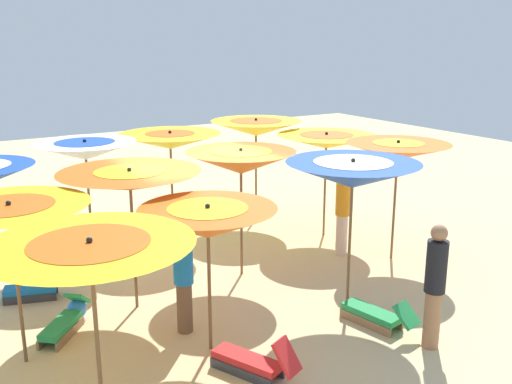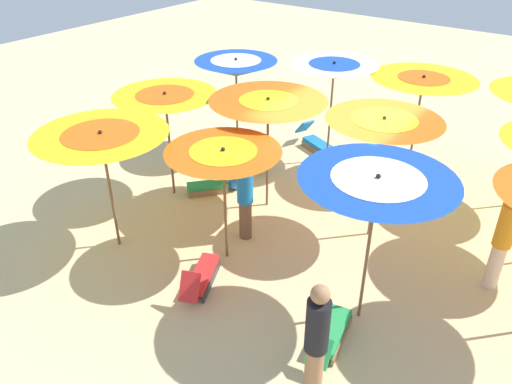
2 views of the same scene
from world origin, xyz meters
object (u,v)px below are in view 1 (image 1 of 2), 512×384
object	(u,v)px
beach_umbrella_10	(170,141)
beachgoer_0	(343,210)
beachgoer_2	(184,277)
beach_umbrella_1	(208,222)
lounger_3	(253,361)
beachgoer_1	(435,284)
beach_umbrella_4	(10,216)
lounger_4	(63,323)
beach_umbrella_3	(398,151)
lounger_1	(376,314)
beach_umbrella_11	(256,128)
beach_umbrella_9	(85,151)
beach_umbrella_6	(241,162)
beach_umbrella_7	(326,141)
beach_ball	(77,309)
lounger_0	(59,249)
beach_umbrella_5	(130,181)
beach_umbrella_2	(353,174)
lounger_5	(37,288)
beach_umbrella_0	(91,255)

from	to	relation	value
beach_umbrella_10	beachgoer_0	distance (m)	3.99
beachgoer_2	beach_umbrella_1	bearing A→B (deg)	52.47
lounger_3	beachgoer_1	bearing A→B (deg)	-129.78
beach_umbrella_4	lounger_4	distance (m)	2.11
beach_umbrella_3	beachgoer_2	bearing A→B (deg)	-83.04
lounger_3	beachgoer_1	size ratio (longest dim) A/B	0.69
beach_umbrella_1	beach_umbrella_10	distance (m)	5.02
beach_umbrella_3	lounger_1	distance (m)	3.67
beachgoer_2	beach_umbrella_11	bearing A→B (deg)	-177.26
beach_umbrella_4	beachgoer_1	distance (m)	5.90
lounger_4	beach_umbrella_9	bearing A→B (deg)	-163.94
beach_umbrella_6	beach_umbrella_9	bearing A→B (deg)	-135.67
beach_umbrella_7	beach_umbrella_9	world-z (taller)	beach_umbrella_9
beach_ball	beach_umbrella_6	bearing A→B (deg)	93.16
lounger_0	beach_ball	distance (m)	2.86
beach_umbrella_6	beach_umbrella_5	bearing A→B (deg)	-82.27
beachgoer_2	beach_umbrella_2	bearing A→B (deg)	122.16
beach_umbrella_3	lounger_1	bearing A→B (deg)	-48.84
beach_umbrella_1	lounger_5	xyz separation A→B (m)	(-3.09, -1.79, -1.74)
beach_umbrella_6	lounger_1	size ratio (longest dim) A/B	1.85
beach_umbrella_6	beach_umbrella_11	distance (m)	3.53
beach_umbrella_0	lounger_0	xyz separation A→B (m)	(-5.76, 0.87, -1.92)
beach_umbrella_1	beach_umbrella_3	size ratio (longest dim) A/B	0.90
beachgoer_2	lounger_5	bearing A→B (deg)	-99.73
beach_umbrella_7	beachgoer_2	xyz separation A→B (m)	(2.48, -4.63, -1.28)
beach_umbrella_0	beach_ball	xyz separation A→B (m)	(-2.93, 0.48, -1.98)
beach_umbrella_1	lounger_4	size ratio (longest dim) A/B	1.96
beach_umbrella_4	lounger_4	size ratio (longest dim) A/B	2.09
beach_umbrella_2	lounger_1	world-z (taller)	beach_umbrella_2
beach_umbrella_5	beach_ball	distance (m)	2.26
beach_umbrella_7	lounger_3	world-z (taller)	beach_umbrella_7
beachgoer_2	beach_ball	world-z (taller)	beachgoer_2
beach_umbrella_3	beach_umbrella_10	distance (m)	4.81
lounger_4	beachgoer_2	size ratio (longest dim) A/B	0.65
beach_umbrella_1	beachgoer_0	world-z (taller)	beach_umbrella_1
beach_umbrella_5	lounger_1	size ratio (longest dim) A/B	1.81
beach_umbrella_1	beach_ball	world-z (taller)	beach_umbrella_1
lounger_1	beachgoer_1	world-z (taller)	beachgoer_1
beach_umbrella_3	beach_umbrella_4	bearing A→B (deg)	-88.15
beach_umbrella_6	lounger_4	xyz separation A→B (m)	(0.61, -3.50, -2.01)
beach_umbrella_0	lounger_5	bearing A→B (deg)	178.84
beach_umbrella_7	lounger_5	xyz separation A→B (m)	(0.08, -6.34, -1.98)
lounger_3	beach_umbrella_2	bearing A→B (deg)	-92.77
beach_umbrella_10	beach_umbrella_0	bearing A→B (deg)	-30.77
lounger_3	beach_umbrella_5	bearing A→B (deg)	-11.86
beach_umbrella_3	beach_umbrella_6	xyz separation A→B (m)	(-0.89, -3.05, -0.04)
beach_umbrella_1	beach_umbrella_7	xyz separation A→B (m)	(-3.16, 4.54, 0.24)
beach_umbrella_3	beach_umbrella_4	distance (m)	7.20
beach_umbrella_0	lounger_5	distance (m)	4.46
beachgoer_0	lounger_5	bearing A→B (deg)	173.76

